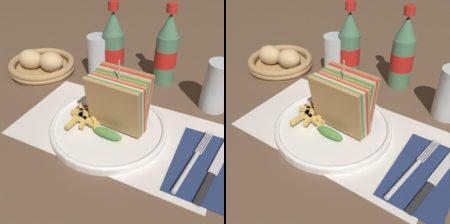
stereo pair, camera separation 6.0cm
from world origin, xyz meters
The scene contains 14 objects.
ground_plane centered at (0.00, 0.00, 0.00)m, with size 4.00×4.00×0.00m, color brown.
placemat centered at (-0.01, -0.01, 0.00)m, with size 0.46×0.26×0.00m.
plate_main centered at (-0.03, -0.02, 0.01)m, with size 0.27×0.27×0.02m.
club_sandwich centered at (-0.01, -0.01, 0.08)m, with size 0.13×0.11×0.16m.
fries_pile centered at (-0.08, -0.03, 0.03)m, with size 0.09×0.10×0.02m.
ketchup_blob centered at (-0.10, -0.01, 0.03)m, with size 0.05×0.04×0.02m.
napkin centered at (0.19, -0.03, 0.00)m, with size 0.12×0.20×0.00m.
fork centered at (0.17, -0.05, 0.01)m, with size 0.04×0.20×0.01m.
knife centered at (0.21, -0.03, 0.01)m, with size 0.05×0.20×0.00m.
coke_bottle_near centered at (-0.13, 0.20, 0.10)m, with size 0.06×0.06×0.22m.
coke_bottle_far centered at (0.01, 0.25, 0.10)m, with size 0.06×0.06×0.22m.
glass_near centered at (0.17, 0.18, 0.06)m, with size 0.07×0.07×0.13m.
glass_far centered at (-0.17, 0.19, 0.05)m, with size 0.07×0.07×0.13m.
bread_basket centered at (-0.34, 0.14, 0.02)m, with size 0.20×0.20×0.07m.
Camera 2 is at (0.24, -0.40, 0.41)m, focal length 42.00 mm.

